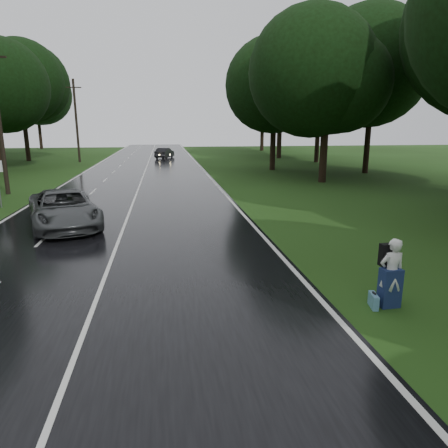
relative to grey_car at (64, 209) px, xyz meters
The scene contains 15 objects.
ground 10.24m from the grey_car, 75.21° to the right, with size 160.00×160.00×0.00m, color #214414.
road 10.50m from the grey_car, 75.59° to the left, with size 12.00×140.00×0.04m, color black.
lane_center 10.50m from the grey_car, 75.59° to the left, with size 0.12×140.00×0.01m, color silver.
grey_car is the anchor object (origin of this frame).
far_car 38.94m from the grey_car, 83.16° to the left, with size 1.50×4.30×1.42m, color black.
hitchhiker 13.92m from the grey_car, 44.12° to the right, with size 0.67×0.61×1.79m.
suitcase 13.67m from the grey_car, 45.40° to the right, with size 0.14×0.50×0.36m, color teal.
utility_pole_mid 11.72m from the grey_car, 120.29° to the left, with size 1.80×0.28×9.56m, color black, non-canonical shape.
utility_pole_far 34.98m from the grey_car, 99.71° to the left, with size 1.80×0.28×9.87m, color black, non-canonical shape.
road_sign_b 7.05m from the grey_car, 131.04° to the left, with size 0.63×0.10×2.61m, color white, non-canonical shape.
tree_left_e 27.15m from the grey_car, 114.95° to the left, with size 9.21×9.21×14.39m, color black, non-canonical shape.
tree_left_f 39.55m from the grey_car, 108.89° to the left, with size 11.38×11.38×17.79m, color black, non-canonical shape.
tree_right_d 21.27m from the grey_car, 36.40° to the left, with size 9.09×9.09×14.21m, color black, non-canonical shape.
tree_right_e 27.10m from the grey_car, 55.01° to the left, with size 9.24×9.24×14.43m, color black, non-canonical shape.
tree_right_f 42.28m from the grey_car, 61.06° to the left, with size 9.92×9.92×15.49m, color black, non-canonical shape.
Camera 1 is at (1.87, -8.63, 4.47)m, focal length 32.45 mm.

